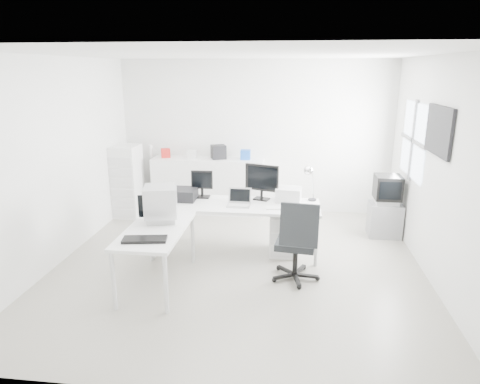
# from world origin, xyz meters

# --- Properties ---
(floor) EXTENTS (5.00, 5.00, 0.01)m
(floor) POSITION_xyz_m (0.00, 0.00, 0.00)
(floor) COLOR beige
(floor) RESTS_ON ground
(ceiling) EXTENTS (5.00, 5.00, 0.01)m
(ceiling) POSITION_xyz_m (0.00, 0.00, 2.80)
(ceiling) COLOR white
(ceiling) RESTS_ON back_wall
(back_wall) EXTENTS (5.00, 0.02, 2.80)m
(back_wall) POSITION_xyz_m (0.00, 2.50, 1.40)
(back_wall) COLOR white
(back_wall) RESTS_ON floor
(left_wall) EXTENTS (0.02, 5.00, 2.80)m
(left_wall) POSITION_xyz_m (-2.50, 0.00, 1.40)
(left_wall) COLOR white
(left_wall) RESTS_ON floor
(right_wall) EXTENTS (0.02, 5.00, 2.80)m
(right_wall) POSITION_xyz_m (2.50, 0.00, 1.40)
(right_wall) COLOR white
(right_wall) RESTS_ON floor
(window) EXTENTS (0.02, 1.20, 1.10)m
(window) POSITION_xyz_m (2.48, 1.20, 1.60)
(window) COLOR white
(window) RESTS_ON right_wall
(wall_picture) EXTENTS (0.04, 0.90, 0.60)m
(wall_picture) POSITION_xyz_m (2.47, 0.10, 1.90)
(wall_picture) COLOR black
(wall_picture) RESTS_ON right_wall
(main_desk) EXTENTS (2.40, 0.80, 0.75)m
(main_desk) POSITION_xyz_m (-0.09, 0.45, 0.38)
(main_desk) COLOR silver
(main_desk) RESTS_ON floor
(side_desk) EXTENTS (0.70, 1.40, 0.75)m
(side_desk) POSITION_xyz_m (-0.94, -0.65, 0.38)
(side_desk) COLOR silver
(side_desk) RESTS_ON floor
(drawer_pedestal) EXTENTS (0.40, 0.50, 0.60)m
(drawer_pedestal) POSITION_xyz_m (0.61, 0.50, 0.30)
(drawer_pedestal) COLOR silver
(drawer_pedestal) RESTS_ON floor
(inkjet_printer) EXTENTS (0.47, 0.37, 0.17)m
(inkjet_printer) POSITION_xyz_m (-0.94, 0.55, 0.83)
(inkjet_printer) COLOR black
(inkjet_printer) RESTS_ON main_desk
(lcd_monitor_small) EXTENTS (0.32, 0.19, 0.41)m
(lcd_monitor_small) POSITION_xyz_m (-0.64, 0.70, 0.95)
(lcd_monitor_small) COLOR black
(lcd_monitor_small) RESTS_ON main_desk
(lcd_monitor_large) EXTENTS (0.56, 0.36, 0.54)m
(lcd_monitor_large) POSITION_xyz_m (0.26, 0.70, 1.02)
(lcd_monitor_large) COLOR black
(lcd_monitor_large) RESTS_ON main_desk
(laptop) EXTENTS (0.33, 0.34, 0.21)m
(laptop) POSITION_xyz_m (-0.04, 0.35, 0.86)
(laptop) COLOR #B7B7BA
(laptop) RESTS_ON main_desk
(white_keyboard) EXTENTS (0.42, 0.17, 0.02)m
(white_keyboard) POSITION_xyz_m (0.56, 0.30, 0.76)
(white_keyboard) COLOR silver
(white_keyboard) RESTS_ON main_desk
(white_mouse) EXTENTS (0.06, 0.06, 0.06)m
(white_mouse) POSITION_xyz_m (0.86, 0.35, 0.78)
(white_mouse) COLOR silver
(white_mouse) RESTS_ON main_desk
(laser_printer) EXTENTS (0.39, 0.34, 0.20)m
(laser_printer) POSITION_xyz_m (0.66, 0.67, 0.85)
(laser_printer) COLOR silver
(laser_printer) RESTS_ON main_desk
(desk_lamp) EXTENTS (0.19, 0.19, 0.46)m
(desk_lamp) POSITION_xyz_m (1.01, 0.75, 0.98)
(desk_lamp) COLOR silver
(desk_lamp) RESTS_ON main_desk
(crt_monitor) EXTENTS (0.48, 0.48, 0.46)m
(crt_monitor) POSITION_xyz_m (-0.94, -0.40, 0.98)
(crt_monitor) COLOR #B7B7BA
(crt_monitor) RESTS_ON side_desk
(black_keyboard) EXTENTS (0.52, 0.28, 0.03)m
(black_keyboard) POSITION_xyz_m (-0.94, -1.05, 0.77)
(black_keyboard) COLOR black
(black_keyboard) RESTS_ON side_desk
(office_chair) EXTENTS (0.71, 0.71, 1.10)m
(office_chair) POSITION_xyz_m (0.78, -0.30, 0.55)
(office_chair) COLOR #242729
(office_chair) RESTS_ON floor
(tv_cabinet) EXTENTS (0.50, 0.41, 0.55)m
(tv_cabinet) POSITION_xyz_m (2.22, 1.38, 0.27)
(tv_cabinet) COLOR gray
(tv_cabinet) RESTS_ON floor
(crt_tv) EXTENTS (0.50, 0.48, 0.45)m
(crt_tv) POSITION_xyz_m (2.22, 1.38, 0.77)
(crt_tv) COLOR black
(crt_tv) RESTS_ON tv_cabinet
(sideboard) EXTENTS (2.06, 0.52, 1.03)m
(sideboard) POSITION_xyz_m (-0.85, 2.24, 0.52)
(sideboard) COLOR silver
(sideboard) RESTS_ON floor
(clutter_box_a) EXTENTS (0.21, 0.20, 0.17)m
(clutter_box_a) POSITION_xyz_m (-1.65, 2.24, 1.11)
(clutter_box_a) COLOR #B41E19
(clutter_box_a) RESTS_ON sideboard
(clutter_box_b) EXTENTS (0.17, 0.16, 0.15)m
(clutter_box_b) POSITION_xyz_m (-1.15, 2.24, 1.11)
(clutter_box_b) COLOR silver
(clutter_box_b) RESTS_ON sideboard
(clutter_box_c) EXTENTS (0.32, 0.31, 0.25)m
(clutter_box_c) POSITION_xyz_m (-0.65, 2.24, 1.16)
(clutter_box_c) COLOR black
(clutter_box_c) RESTS_ON sideboard
(clutter_box_d) EXTENTS (0.18, 0.16, 0.18)m
(clutter_box_d) POSITION_xyz_m (-0.15, 2.24, 1.12)
(clutter_box_d) COLOR #1A50B6
(clutter_box_d) RESTS_ON sideboard
(clutter_bottle) EXTENTS (0.07, 0.07, 0.22)m
(clutter_bottle) POSITION_xyz_m (-1.95, 2.28, 1.14)
(clutter_bottle) COLOR silver
(clutter_bottle) RESTS_ON sideboard
(filing_cabinet) EXTENTS (0.46, 0.55, 1.31)m
(filing_cabinet) POSITION_xyz_m (-2.28, 1.85, 0.66)
(filing_cabinet) COLOR silver
(filing_cabinet) RESTS_ON floor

